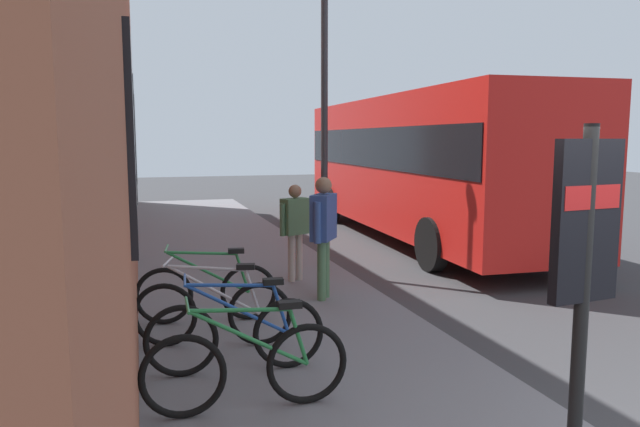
% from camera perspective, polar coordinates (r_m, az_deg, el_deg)
% --- Properties ---
extents(ground, '(60.00, 60.00, 0.00)m').
position_cam_1_polar(ground, '(9.94, 10.03, -6.97)').
color(ground, '#38383A').
extents(sidewalk_pavement, '(24.00, 3.50, 0.12)m').
position_cam_1_polar(sidewalk_pavement, '(10.95, -7.90, -5.28)').
color(sidewalk_pavement, slate).
rests_on(sidewalk_pavement, ground).
extents(station_facade, '(22.00, 0.65, 8.26)m').
position_cam_1_polar(station_facade, '(11.68, -19.42, 15.24)').
color(station_facade, '#9E563D').
rests_on(station_facade, ground).
extents(bicycle_by_door, '(0.48, 1.77, 0.97)m').
position_cam_1_polar(bicycle_by_door, '(5.19, -6.97, -14.43)').
color(bicycle_by_door, black).
rests_on(bicycle_by_door, sidewalk_pavement).
extents(bicycle_far_end, '(0.48, 1.77, 0.97)m').
position_cam_1_polar(bicycle_far_end, '(5.99, -8.03, -11.43)').
color(bicycle_far_end, black).
rests_on(bicycle_far_end, sidewalk_pavement).
extents(bicycle_under_window, '(0.61, 1.73, 0.97)m').
position_cam_1_polar(bicycle_under_window, '(6.76, -10.25, -9.31)').
color(bicycle_under_window, black).
rests_on(bicycle_under_window, sidewalk_pavement).
extents(bicycle_nearest_sign, '(0.48, 1.77, 0.97)m').
position_cam_1_polar(bicycle_nearest_sign, '(7.62, -10.79, -7.42)').
color(bicycle_nearest_sign, black).
rests_on(bicycle_nearest_sign, sidewalk_pavement).
extents(transit_info_sign, '(0.15, 0.56, 2.40)m').
position_cam_1_polar(transit_info_sign, '(4.37, 24.18, -2.65)').
color(transit_info_sign, black).
rests_on(transit_info_sign, sidewalk_pavement).
extents(city_bus, '(10.60, 2.99, 3.35)m').
position_cam_1_polar(city_bus, '(14.41, 9.46, 5.14)').
color(city_bus, red).
rests_on(city_bus, ground).
extents(pedestrian_near_bus, '(0.56, 0.50, 1.76)m').
position_cam_1_polar(pedestrian_near_bus, '(8.42, 0.34, -1.12)').
color(pedestrian_near_bus, '#4C724C').
rests_on(pedestrian_near_bus, sidewalk_pavement).
extents(pedestrian_crossing_street, '(0.39, 0.55, 1.57)m').
position_cam_1_polar(pedestrian_crossing_street, '(9.53, -2.41, -0.87)').
color(pedestrian_crossing_street, '#B2A599').
rests_on(pedestrian_crossing_street, sidewalk_pavement).
extents(street_lamp, '(0.28, 0.28, 5.16)m').
position_cam_1_polar(street_lamp, '(10.43, 0.43, 11.41)').
color(street_lamp, '#333338').
rests_on(street_lamp, sidewalk_pavement).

